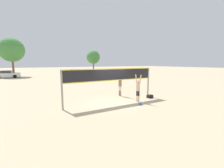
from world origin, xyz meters
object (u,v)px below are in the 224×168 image
Objects in this scene: volleyball_net at (112,78)px; player_spiker at (138,88)px; player_blocker at (120,83)px; tree_left_cluster at (93,57)px; gear_bag at (150,96)px; parked_car_near at (7,75)px; parked_car_far at (104,72)px; volleyball at (140,103)px; parked_car_mid at (76,72)px; tree_right_cluster at (12,50)px.

volleyball_net is 2.10m from player_spiker.
tree_left_cluster is (10.49, 30.37, 3.47)m from player_blocker.
gear_bag is 29.61m from parked_car_near.
player_spiker reaches higher than parked_car_far.
player_blocker is 3.36m from volleyball.
parked_car_mid is 0.53× the size of tree_right_cluster.
volleyball is at bearing -149.76° from gear_bag.
parked_car_far is at bearing -11.07° from parked_car_mid.
player_spiker is 29.40m from parked_car_near.
player_blocker is 27.57m from parked_car_far.
tree_right_cluster is at bearing 110.51° from gear_bag.
tree_right_cluster is (-9.34, 27.92, 4.52)m from player_blocker.
parked_car_near is (-10.29, 25.12, -0.50)m from player_blocker.
parked_car_mid is (14.00, 0.62, -0.03)m from parked_car_near.
tree_right_cluster is at bearing 106.08° from volleyball.
gear_bag is 0.06× the size of tree_right_cluster.
gear_bag is 0.09× the size of parked_car_far.
parked_car_near is 14.01m from parked_car_mid.
volleyball_net is at bearing -110.96° from tree_left_cluster.
parked_car_far is (13.02, 26.69, -1.21)m from volleyball_net.
tree_right_cluster reaches higher than player_blocker.
tree_left_cluster is (10.87, 33.54, 4.52)m from volleyball.
player_blocker is 27.15m from parked_car_near.
parked_car_far is (11.68, 28.32, 0.50)m from volleyball.
tree_left_cluster reaches higher than gear_bag.
parked_car_near is 21.80m from tree_left_cluster.
gear_bag is 32.31m from tree_right_cluster.
parked_car_near is at bearing -165.75° from parked_car_far.
volleyball is at bearing -65.24° from parked_car_near.
player_spiker is 0.47× the size of parked_car_near.
volleyball is at bearing 151.06° from player_spiker.
tree_left_cluster is at bearing 72.03° from volleyball.
player_blocker is 0.27× the size of tree_right_cluster.
volleyball_net is at bearing 174.24° from gear_bag.
volleyball is 29.98m from parked_car_near.
parked_car_mid is at bearing 81.94° from volleyball.
volleyball_net is 29.72m from parked_car_far.
parked_car_near is at bearing 175.92° from parked_car_mid.
parked_car_mid is at bearing -170.28° from parked_car_far.
parked_car_mid reaches higher than volleyball.
player_spiker is 28.38m from parked_car_mid.
volleyball_net is 1.67× the size of parked_car_mid.
player_spiker reaches higher than gear_bag.
player_blocker is at bearing 133.61° from gear_bag.
parked_car_near is 0.89× the size of parked_car_far.
parked_car_mid is (1.91, 27.63, 0.51)m from gear_bag.
parked_car_near is at bearing 109.30° from volleyball.
player_spiker is 0.32× the size of tree_left_cluster.
parked_car_far is 6.64m from tree_left_cluster.
tree_left_cluster is at bearing 27.71° from parked_car_mid.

